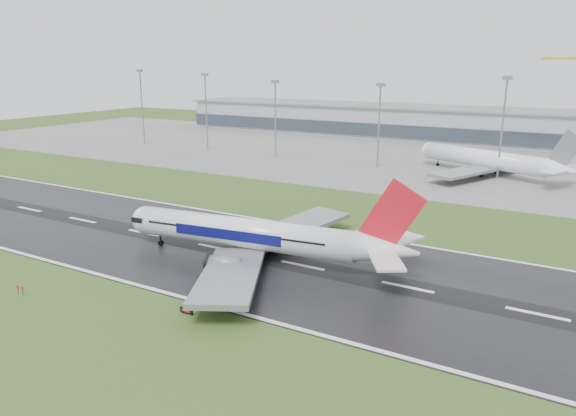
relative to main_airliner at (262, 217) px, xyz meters
The scene contains 12 objects.
ground 33.40m from the main_airliner, behind, with size 520.00×520.00×0.00m, color #2E491B.
runway 33.39m from the main_airliner, behind, with size 400.00×45.00×0.10m, color black.
apron 130.92m from the main_airliner, 104.27° to the left, with size 400.00×130.00×0.08m, color slate.
terminal 189.36m from the main_airliner, 99.79° to the left, with size 240.00×36.00×15.00m, color gray.
main_airliner is the anchor object (origin of this frame).
parked_airliner 108.16m from the main_airliner, 77.78° to the left, with size 58.23×54.21×17.07m, color white, non-canonical shape.
runway_sign 25.82m from the main_airliner, 85.43° to the right, with size 2.30×0.26×1.04m, color black, non-canonical shape.
floodmast_0 164.75m from the main_airliner, 141.88° to the left, with size 0.64×0.64×32.76m, color gray.
floodmast_1 137.49m from the main_airliner, 132.28° to the left, with size 0.64×0.64×31.32m, color gray.
floodmast_2 117.13m from the main_airliner, 119.72° to the left, with size 0.64×0.64×29.04m, color gray.
floodmast_3 102.82m from the main_airliner, 98.30° to the left, with size 0.64×0.64×28.59m, color gray.
floodmast_4 105.25m from the main_airliner, 75.34° to the left, with size 0.64×0.64×31.53m, color gray.
Camera 1 is at (83.29, -81.51, 36.36)m, focal length 33.06 mm.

